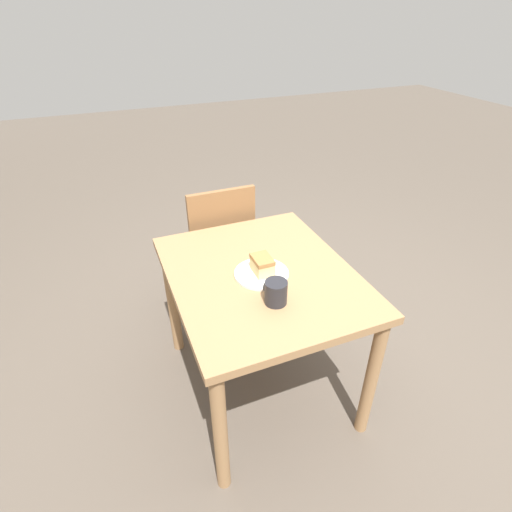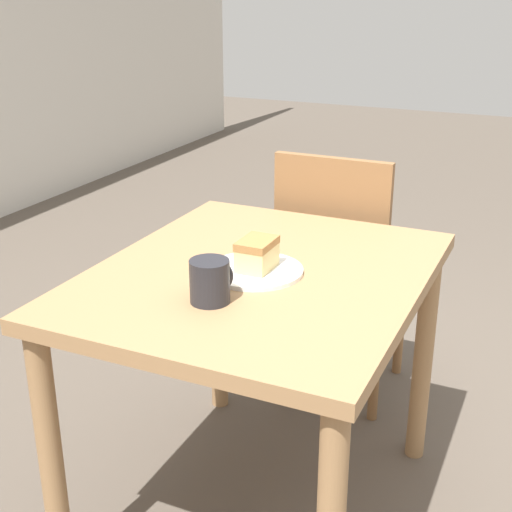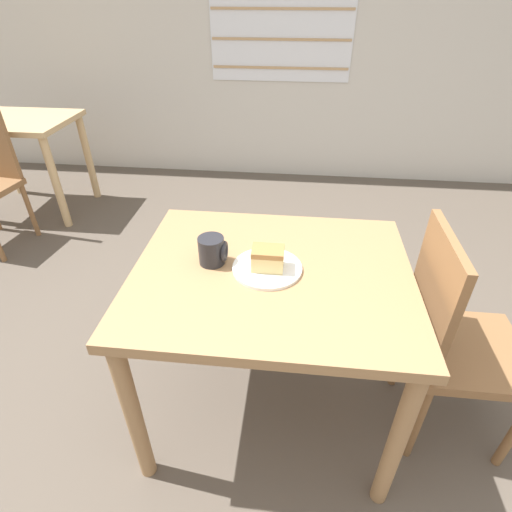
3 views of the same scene
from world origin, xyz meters
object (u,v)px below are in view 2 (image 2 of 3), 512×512
object	(u,v)px
chair_near_window	(339,270)
dining_table_near	(260,309)
coffee_mug	(211,281)
cake_slice	(257,254)
plate	(255,271)

from	to	relation	value
chair_near_window	dining_table_near	bearing A→B (deg)	90.08
dining_table_near	chair_near_window	xyz separation A→B (m)	(0.69, 0.00, -0.15)
chair_near_window	coffee_mug	distance (m)	0.96
chair_near_window	cake_slice	bearing A→B (deg)	90.00
dining_table_near	chair_near_window	distance (m)	0.71
coffee_mug	dining_table_near	bearing A→B (deg)	-7.24
dining_table_near	plate	bearing A→B (deg)	162.51
dining_table_near	coffee_mug	distance (m)	0.27
dining_table_near	cake_slice	world-z (taller)	cake_slice
chair_near_window	plate	distance (m)	0.76
coffee_mug	chair_near_window	bearing A→B (deg)	-1.68
plate	coffee_mug	bearing A→B (deg)	173.71
chair_near_window	cake_slice	distance (m)	0.77
cake_slice	chair_near_window	bearing A→B (deg)	-0.00
cake_slice	plate	bearing A→B (deg)	113.14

